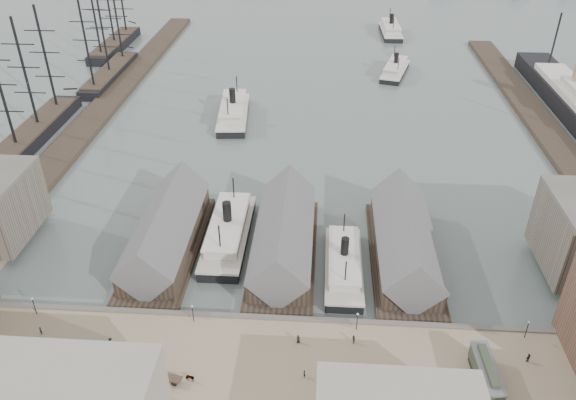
# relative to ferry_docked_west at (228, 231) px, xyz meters

# --- Properties ---
(ground) EXTENTS (900.00, 900.00, 0.00)m
(ground) POSITION_rel_ferry_docked_west_xyz_m (13.00, -21.24, -2.54)
(ground) COLOR #515D5A
(ground) RESTS_ON ground
(quay) EXTENTS (180.00, 30.00, 2.00)m
(quay) POSITION_rel_ferry_docked_west_xyz_m (13.00, -41.24, -1.54)
(quay) COLOR gray
(quay) RESTS_ON ground
(seawall) EXTENTS (180.00, 1.20, 2.30)m
(seawall) POSITION_rel_ferry_docked_west_xyz_m (13.00, -26.44, -1.39)
(seawall) COLOR #59544C
(seawall) RESTS_ON ground
(west_wharf) EXTENTS (10.00, 220.00, 1.60)m
(west_wharf) POSITION_rel_ferry_docked_west_xyz_m (-55.00, 78.76, -1.74)
(west_wharf) COLOR #2D231C
(west_wharf) RESTS_ON ground
(east_wharf) EXTENTS (10.00, 180.00, 1.60)m
(east_wharf) POSITION_rel_ferry_docked_west_xyz_m (91.00, 68.76, -1.74)
(east_wharf) COLOR #2D231C
(east_wharf) RESTS_ON ground
(ferry_shed_west) EXTENTS (14.00, 42.00, 12.60)m
(ferry_shed_west) POSITION_rel_ferry_docked_west_xyz_m (-13.00, -4.36, 2.10)
(ferry_shed_west) COLOR #2D231C
(ferry_shed_west) RESTS_ON ground
(ferry_shed_center) EXTENTS (14.00, 42.00, 12.60)m
(ferry_shed_center) POSITION_rel_ferry_docked_west_xyz_m (13.00, -4.36, 2.10)
(ferry_shed_center) COLOR #2D231C
(ferry_shed_center) RESTS_ON ground
(ferry_shed_east) EXTENTS (14.00, 42.00, 12.60)m
(ferry_shed_east) POSITION_rel_ferry_docked_west_xyz_m (39.00, -4.36, 2.10)
(ferry_shed_east) COLOR #2D231C
(ferry_shed_east) RESTS_ON ground
(lamp_post_far_w) EXTENTS (0.44, 0.44, 3.92)m
(lamp_post_far_w) POSITION_rel_ferry_docked_west_xyz_m (-32.00, -28.24, 2.17)
(lamp_post_far_w) COLOR black
(lamp_post_far_w) RESTS_ON quay
(lamp_post_near_w) EXTENTS (0.44, 0.44, 3.92)m
(lamp_post_near_w) POSITION_rel_ferry_docked_west_xyz_m (-2.00, -28.24, 2.17)
(lamp_post_near_w) COLOR black
(lamp_post_near_w) RESTS_ON quay
(lamp_post_near_e) EXTENTS (0.44, 0.44, 3.92)m
(lamp_post_near_e) POSITION_rel_ferry_docked_west_xyz_m (28.00, -28.24, 2.17)
(lamp_post_near_e) COLOR black
(lamp_post_near_e) RESTS_ON quay
(lamp_post_far_e) EXTENTS (0.44, 0.44, 3.92)m
(lamp_post_far_e) POSITION_rel_ferry_docked_west_xyz_m (58.00, -28.24, 2.17)
(lamp_post_far_e) COLOR black
(lamp_post_far_e) RESTS_ON quay
(ferry_docked_west) EXTENTS (9.10, 30.33, 10.83)m
(ferry_docked_west) POSITION_rel_ferry_docked_west_xyz_m (0.00, 0.00, 0.00)
(ferry_docked_west) COLOR black
(ferry_docked_west) RESTS_ON ground
(ferry_docked_east) EXTENTS (7.73, 25.78, 9.21)m
(ferry_docked_east) POSITION_rel_ferry_docked_west_xyz_m (26.00, -9.49, -0.38)
(ferry_docked_east) COLOR black
(ferry_docked_east) RESTS_ON ground
(ferry_open_near) EXTENTS (11.88, 31.60, 11.04)m
(ferry_open_near) POSITION_rel_ferry_docked_west_xyz_m (-9.17, 68.02, 0.05)
(ferry_open_near) COLOR black
(ferry_open_near) RESTS_ON ground
(ferry_open_mid) EXTENTS (14.35, 26.82, 9.18)m
(ferry_open_mid) POSITION_rel_ferry_docked_west_xyz_m (48.41, 115.08, -0.39)
(ferry_open_mid) COLOR black
(ferry_open_mid) RESTS_ON ground
(ferry_open_far) EXTENTS (9.61, 29.28, 10.36)m
(ferry_open_far) POSITION_rel_ferry_docked_west_xyz_m (51.49, 171.72, -0.11)
(ferry_open_far) COLOR black
(ferry_open_far) RESTS_ON ground
(sailing_ship_near) EXTENTS (8.84, 60.90, 36.34)m
(sailing_ship_near) POSITION_rel_ferry_docked_west_xyz_m (-68.12, 45.01, 0.13)
(sailing_ship_near) COLOR black
(sailing_ship_near) RESTS_ON ground
(sailing_ship_mid) EXTENTS (8.12, 46.94, 33.40)m
(sailing_ship_mid) POSITION_rel_ferry_docked_west_xyz_m (-62.75, 102.52, -0.15)
(sailing_ship_mid) COLOR black
(sailing_ship_mid) RESTS_ON ground
(sailing_ship_far) EXTENTS (8.72, 48.44, 35.85)m
(sailing_ship_far) POSITION_rel_ferry_docked_west_xyz_m (-73.36, 140.09, 0.05)
(sailing_ship_far) COLOR black
(sailing_ship_far) RESTS_ON ground
(ocean_steamer) EXTENTS (12.60, 92.09, 18.42)m
(ocean_steamer) POSITION_rel_ferry_docked_west_xyz_m (105.00, 82.49, 1.42)
(ocean_steamer) COLOR black
(ocean_steamer) RESTS_ON ground
(tram) EXTENTS (3.41, 11.49, 4.05)m
(tram) POSITION_rel_ferry_docked_west_xyz_m (48.34, -39.23, 1.54)
(tram) COLOR black
(tram) RESTS_ON quay
(horse_cart_left) EXTENTS (4.75, 2.77, 1.46)m
(horse_cart_left) POSITION_rel_ferry_docked_west_xyz_m (-22.85, -39.37, 0.23)
(horse_cart_left) COLOR black
(horse_cart_left) RESTS_ON quay
(horse_cart_center) EXTENTS (4.88, 2.01, 1.44)m
(horse_cart_center) POSITION_rel_ferry_docked_west_xyz_m (-0.64, -42.13, 0.23)
(horse_cart_center) COLOR black
(horse_cart_center) RESTS_ON quay
(horse_cart_right) EXTENTS (4.84, 3.29, 1.65)m
(horse_cart_right) POSITION_rel_ferry_docked_west_xyz_m (29.30, -41.89, 0.29)
(horse_cart_right) COLOR black
(horse_cart_right) RESTS_ON quay
(pedestrian_0) EXTENTS (0.74, 0.74, 1.66)m
(pedestrian_0) POSITION_rel_ferry_docked_west_xyz_m (-28.75, -33.32, 0.29)
(pedestrian_0) COLOR black
(pedestrian_0) RESTS_ON quay
(pedestrian_1) EXTENTS (0.69, 0.87, 1.73)m
(pedestrian_1) POSITION_rel_ferry_docked_west_xyz_m (-25.68, -43.47, 0.33)
(pedestrian_1) COLOR black
(pedestrian_1) RESTS_ON quay
(pedestrian_2) EXTENTS (1.20, 1.22, 1.68)m
(pedestrian_2) POSITION_rel_ferry_docked_west_xyz_m (-15.29, -35.07, 0.30)
(pedestrian_2) COLOR black
(pedestrian_2) RESTS_ON quay
(pedestrian_4) EXTENTS (0.93, 0.75, 1.66)m
(pedestrian_4) POSITION_rel_ferry_docked_west_xyz_m (17.58, -32.18, 0.29)
(pedestrian_4) COLOR black
(pedestrian_4) RESTS_ON quay
(pedestrian_5) EXTENTS (0.42, 0.57, 1.57)m
(pedestrian_5) POSITION_rel_ferry_docked_west_xyz_m (18.97, -39.82, 0.25)
(pedestrian_5) COLOR black
(pedestrian_5) RESTS_ON quay
(pedestrian_6) EXTENTS (0.70, 0.86, 1.68)m
(pedestrian_6) POSITION_rel_ferry_docked_west_xyz_m (27.29, -31.62, 0.30)
(pedestrian_6) COLOR black
(pedestrian_6) RESTS_ON quay
(pedestrian_7) EXTENTS (1.15, 1.12, 1.57)m
(pedestrian_7) POSITION_rel_ferry_docked_west_xyz_m (46.08, -41.34, 0.25)
(pedestrian_7) COLOR black
(pedestrian_7) RESTS_ON quay
(pedestrian_8) EXTENTS (1.14, 0.95, 1.83)m
(pedestrian_8) POSITION_rel_ferry_docked_west_xyz_m (56.88, -33.89, 0.38)
(pedestrian_8) COLOR black
(pedestrian_8) RESTS_ON quay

